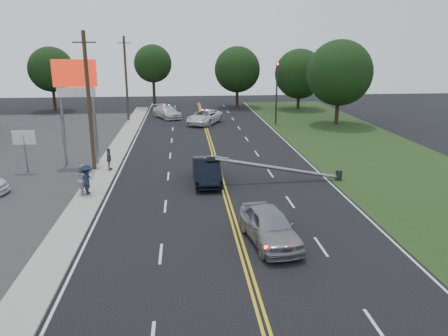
{
  "coord_description": "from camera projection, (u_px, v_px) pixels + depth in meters",
  "views": [
    {
      "loc": [
        -2.54,
        -20.0,
        9.1
      ],
      "look_at": [
        -0.1,
        5.83,
        1.7
      ],
      "focal_mm": 35.0,
      "sensor_mm": 36.0,
      "label": 1
    }
  ],
  "objects": [
    {
      "name": "bystander_a",
      "position": [
        87.0,
        180.0,
        26.89
      ],
      "size": [
        0.45,
        0.66,
        1.74
      ],
      "primitive_type": "imported",
      "rotation": [
        0.0,
        0.0,
        1.52
      ],
      "color": "#232229",
      "rests_on": "sidewalk"
    },
    {
      "name": "tree_9",
      "position": [
        340.0,
        73.0,
        49.61
      ],
      "size": [
        7.43,
        7.43,
        9.64
      ],
      "color": "black",
      "rests_on": "ground"
    },
    {
      "name": "grass_verge",
      "position": [
        399.0,
        170.0,
        32.67
      ],
      "size": [
        12.0,
        80.0,
        0.01
      ],
      "primitive_type": "cube",
      "color": "#1E3414",
      "rests_on": "ground"
    },
    {
      "name": "traffic_signal",
      "position": [
        277.0,
        88.0,
        50.19
      ],
      "size": [
        0.28,
        0.41,
        7.05
      ],
      "color": "#2D2D30",
      "rests_on": "ground"
    },
    {
      "name": "bystander_c",
      "position": [
        87.0,
        179.0,
        26.85
      ],
      "size": [
        1.01,
        1.36,
        1.88
      ],
      "primitive_type": "imported",
      "rotation": [
        0.0,
        0.0,
        1.86
      ],
      "color": "#192540",
      "rests_on": "sidewalk"
    },
    {
      "name": "tree_7",
      "position": [
        237.0,
        70.0,
        64.03
      ],
      "size": [
        6.7,
        6.7,
        8.81
      ],
      "color": "black",
      "rests_on": "ground"
    },
    {
      "name": "ground",
      "position": [
        237.0,
        232.0,
        21.87
      ],
      "size": [
        120.0,
        120.0,
        0.0
      ],
      "primitive_type": "plane",
      "color": "black",
      "rests_on": "ground"
    },
    {
      "name": "centerline_yellow",
      "position": [
        220.0,
        175.0,
        31.44
      ],
      "size": [
        0.36,
        80.0,
        0.0
      ],
      "primitive_type": "cube",
      "color": "gold",
      "rests_on": "ground"
    },
    {
      "name": "waiting_sedan",
      "position": [
        270.0,
        226.0,
        20.56
      ],
      "size": [
        2.66,
        5.12,
        1.66
      ],
      "primitive_type": "imported",
      "rotation": [
        0.0,
        0.0,
        0.15
      ],
      "color": "gray",
      "rests_on": "ground"
    },
    {
      "name": "emergency_b",
      "position": [
        167.0,
        112.0,
        55.33
      ],
      "size": [
        4.35,
        5.8,
        1.56
      ],
      "primitive_type": "imported",
      "rotation": [
        0.0,
        0.0,
        0.46
      ],
      "color": "silver",
      "rests_on": "ground"
    },
    {
      "name": "sidewalk",
      "position": [
        101.0,
        177.0,
        30.67
      ],
      "size": [
        1.8,
        70.0,
        0.12
      ],
      "primitive_type": "cube",
      "color": "#A49F94",
      "rests_on": "ground"
    },
    {
      "name": "fallen_streetlight",
      "position": [
        284.0,
        169.0,
        29.66
      ],
      "size": [
        9.36,
        0.44,
        1.91
      ],
      "color": "#2D2D30",
      "rests_on": "ground"
    },
    {
      "name": "tree_6",
      "position": [
        153.0,
        64.0,
        62.8
      ],
      "size": [
        5.41,
        5.41,
        9.07
      ],
      "color": "black",
      "rests_on": "ground"
    },
    {
      "name": "utility_pole_mid",
      "position": [
        89.0,
        102.0,
        31.13
      ],
      "size": [
        1.6,
        0.28,
        10.0
      ],
      "color": "#382619",
      "rests_on": "ground"
    },
    {
      "name": "small_sign",
      "position": [
        24.0,
        141.0,
        31.45
      ],
      "size": [
        1.6,
        0.14,
        3.1
      ],
      "color": "gray",
      "rests_on": "ground"
    },
    {
      "name": "tree_8",
      "position": [
        300.0,
        74.0,
        62.07
      ],
      "size": [
        7.02,
        7.02,
        8.49
      ],
      "color": "black",
      "rests_on": "ground"
    },
    {
      "name": "bystander_b",
      "position": [
        84.0,
        179.0,
        26.97
      ],
      "size": [
        0.97,
        1.09,
        1.87
      ],
      "primitive_type": "imported",
      "rotation": [
        0.0,
        0.0,
        1.9
      ],
      "color": "#A9A9AE",
      "rests_on": "sidewalk"
    },
    {
      "name": "bystander_d",
      "position": [
        109.0,
        159.0,
        32.08
      ],
      "size": [
        0.53,
        1.0,
        1.63
      ],
      "primitive_type": "imported",
      "rotation": [
        0.0,
        0.0,
        1.71
      ],
      "color": "#5E4E4B",
      "rests_on": "sidewalk"
    },
    {
      "name": "tree_5",
      "position": [
        51.0,
        69.0,
        60.12
      ],
      "size": [
        6.15,
        6.15,
        8.79
      ],
      "color": "black",
      "rests_on": "ground"
    },
    {
      "name": "emergency_a",
      "position": [
        205.0,
        117.0,
        51.26
      ],
      "size": [
        4.99,
        6.46,
        1.63
      ],
      "primitive_type": "imported",
      "rotation": [
        0.0,
        0.0,
        -0.45
      ],
      "color": "silver",
      "rests_on": "ground"
    },
    {
      "name": "utility_pole_far",
      "position": [
        126.0,
        79.0,
        52.19
      ],
      "size": [
        1.6,
        0.28,
        10.0
      ],
      "color": "#382619",
      "rests_on": "ground"
    },
    {
      "name": "pylon_sign",
      "position": [
        76.0,
        87.0,
        32.68
      ],
      "size": [
        3.2,
        0.35,
        8.0
      ],
      "color": "gray",
      "rests_on": "ground"
    },
    {
      "name": "crashed_sedan",
      "position": [
        207.0,
        171.0,
        29.49
      ],
      "size": [
        1.83,
        5.0,
        1.64
      ],
      "primitive_type": "imported",
      "rotation": [
        0.0,
        0.0,
        0.02
      ],
      "color": "black",
      "rests_on": "ground"
    }
  ]
}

